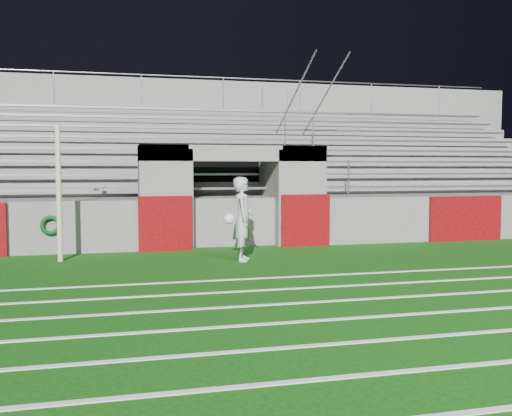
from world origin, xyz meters
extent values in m
plane|color=#0E450B|center=(0.00, 0.00, 0.00)|extent=(90.00, 90.00, 0.00)
cylinder|color=beige|center=(-4.16, 1.95, 1.47)|extent=(0.12, 0.12, 2.94)
cube|color=white|center=(0.00, -7.00, 0.01)|extent=(28.00, 0.09, 0.01)
cube|color=white|center=(0.00, -6.00, 0.01)|extent=(28.00, 0.09, 0.01)
cube|color=white|center=(0.00, -5.00, 0.01)|extent=(28.00, 0.09, 0.01)
cube|color=white|center=(0.00, -4.00, 0.01)|extent=(28.00, 0.09, 0.01)
cube|color=white|center=(0.00, -3.00, 0.01)|extent=(28.00, 0.09, 0.01)
cube|color=white|center=(0.00, -2.00, 0.01)|extent=(28.00, 0.09, 0.01)
cube|color=white|center=(0.00, -1.00, 0.01)|extent=(28.00, 0.09, 0.01)
cube|color=slate|center=(7.70, 3.17, 0.62)|extent=(10.60, 0.35, 1.25)
cube|color=slate|center=(-1.80, 3.50, 1.30)|extent=(1.20, 1.00, 2.60)
cube|color=slate|center=(1.80, 3.50, 1.30)|extent=(1.20, 1.00, 2.60)
cube|color=black|center=(0.00, 5.20, 1.25)|extent=(2.60, 0.20, 2.50)
cube|color=slate|center=(-1.15, 4.10, 1.25)|extent=(0.10, 2.20, 2.50)
cube|color=slate|center=(1.15, 4.10, 1.25)|extent=(0.10, 2.20, 2.50)
cube|color=slate|center=(0.00, 3.50, 2.40)|extent=(4.80, 1.00, 0.40)
cube|color=slate|center=(0.00, 7.35, 1.15)|extent=(26.00, 8.00, 0.20)
cube|color=slate|center=(0.00, 7.35, 0.53)|extent=(26.00, 8.00, 1.05)
cube|color=#59070A|center=(-1.80, 2.94, 0.68)|extent=(1.30, 0.15, 1.35)
cube|color=#59070A|center=(1.80, 2.94, 0.68)|extent=(1.30, 0.15, 1.35)
cube|color=#59070A|center=(6.50, 2.94, 0.62)|extent=(2.20, 0.15, 1.25)
cube|color=gray|center=(0.00, 4.43, 1.47)|extent=(23.00, 0.28, 0.06)
cube|color=slate|center=(0.00, 5.28, 1.44)|extent=(24.00, 0.75, 0.38)
cube|color=gray|center=(0.00, 5.18, 1.85)|extent=(23.00, 0.28, 0.06)
cube|color=slate|center=(0.00, 6.03, 1.63)|extent=(24.00, 0.75, 0.76)
cube|color=gray|center=(0.00, 5.93, 2.23)|extent=(23.00, 0.28, 0.06)
cube|color=slate|center=(0.00, 6.78, 1.82)|extent=(24.00, 0.75, 1.14)
cube|color=gray|center=(0.00, 6.68, 2.61)|extent=(23.00, 0.28, 0.06)
cube|color=slate|center=(0.00, 7.53, 2.01)|extent=(24.00, 0.75, 1.52)
cube|color=gray|center=(0.00, 7.43, 2.99)|extent=(23.00, 0.28, 0.06)
cube|color=slate|center=(0.00, 8.28, 2.20)|extent=(24.00, 0.75, 1.90)
cube|color=gray|center=(0.00, 8.18, 3.37)|extent=(23.00, 0.28, 0.06)
cube|color=slate|center=(0.00, 9.03, 2.39)|extent=(24.00, 0.75, 2.28)
cube|color=gray|center=(0.00, 8.93, 3.75)|extent=(23.00, 0.28, 0.06)
cube|color=slate|center=(0.00, 9.78, 2.58)|extent=(24.00, 0.75, 2.66)
cube|color=gray|center=(0.00, 9.68, 4.13)|extent=(23.00, 0.28, 0.06)
cube|color=slate|center=(0.00, 10.45, 2.65)|extent=(26.00, 0.60, 5.29)
cylinder|color=#A5A8AD|center=(2.50, 4.15, 1.75)|extent=(0.05, 0.05, 1.00)
cylinder|color=#A5A8AD|center=(2.50, 7.15, 3.27)|extent=(0.05, 0.05, 1.00)
cylinder|color=#A5A8AD|center=(2.50, 10.15, 4.79)|extent=(0.05, 0.05, 1.00)
cylinder|color=#A5A8AD|center=(2.50, 7.15, 3.77)|extent=(0.05, 6.02, 3.08)
cylinder|color=#A5A8AD|center=(3.50, 4.15, 1.75)|extent=(0.05, 0.05, 1.00)
cylinder|color=#A5A8AD|center=(3.50, 7.15, 3.27)|extent=(0.05, 0.05, 1.00)
cylinder|color=#A5A8AD|center=(3.50, 10.15, 4.79)|extent=(0.05, 0.05, 1.00)
cylinder|color=#A5A8AD|center=(3.50, 7.15, 3.77)|extent=(0.05, 6.02, 3.08)
cylinder|color=#A5A8AD|center=(-5.00, 10.15, 4.84)|extent=(0.05, 0.05, 1.10)
cylinder|color=#A5A8AD|center=(-2.00, 10.15, 4.84)|extent=(0.05, 0.05, 1.10)
cylinder|color=#A5A8AD|center=(1.00, 10.15, 4.84)|extent=(0.05, 0.05, 1.10)
cylinder|color=#A5A8AD|center=(4.00, 10.15, 4.84)|extent=(0.05, 0.05, 1.10)
cylinder|color=#A5A8AD|center=(7.00, 10.15, 4.84)|extent=(0.05, 0.05, 1.10)
cylinder|color=#A5A8AD|center=(10.00, 10.15, 4.84)|extent=(0.05, 0.05, 1.10)
cylinder|color=#A5A8AD|center=(0.00, 10.15, 5.39)|extent=(24.00, 0.05, 0.05)
imported|color=#B8BDC3|center=(-0.27, 1.06, 0.92)|extent=(0.60, 0.76, 1.84)
sphere|color=white|center=(-0.61, 0.95, 0.94)|extent=(0.24, 0.24, 0.24)
torus|color=#0C400E|center=(-4.45, 2.95, 0.69)|extent=(0.48, 0.09, 0.48)
torus|color=#0C401B|center=(-4.45, 2.90, 0.70)|extent=(0.44, 0.09, 0.44)
camera|label=1|loc=(-2.96, -11.02, 2.02)|focal=40.00mm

